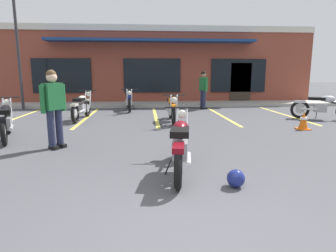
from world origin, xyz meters
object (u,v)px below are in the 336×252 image
object	(u,v)px
motorcycle_foreground_classic	(180,144)
motorcycle_silver_naked	(129,100)
traffic_cone	(304,121)
motorcycle_blue_standard	(172,108)
motorcycle_red_sportbike	(6,121)
person_in_shorts_foreground	(203,88)
motorcycle_black_cruiser	(324,106)
motorcycle_green_cafe_racer	(82,106)
person_in_black_shirt	(54,104)
parking_lot_lamp_post	(15,34)
helmet_on_pavement	(236,178)

from	to	relation	value
motorcycle_foreground_classic	motorcycle_silver_naked	world-z (taller)	same
motorcycle_silver_naked	traffic_cone	bearing A→B (deg)	-41.58
motorcycle_blue_standard	traffic_cone	bearing A→B (deg)	-23.49
motorcycle_red_sportbike	person_in_shorts_foreground	distance (m)	8.12
motorcycle_black_cruiser	motorcycle_silver_naked	distance (m)	7.47
motorcycle_blue_standard	motorcycle_green_cafe_racer	xyz separation A→B (m)	(-3.06, 0.70, 0.00)
motorcycle_silver_naked	person_in_black_shirt	distance (m)	6.34
motorcycle_black_cruiser	parking_lot_lamp_post	distance (m)	12.39
motorcycle_foreground_classic	motorcycle_black_cruiser	distance (m)	7.47
motorcycle_foreground_classic	person_in_shorts_foreground	world-z (taller)	person_in_shorts_foreground
person_in_black_shirt	person_in_shorts_foreground	world-z (taller)	same
motorcycle_red_sportbike	helmet_on_pavement	world-z (taller)	motorcycle_red_sportbike
motorcycle_foreground_classic	motorcycle_black_cruiser	xyz separation A→B (m)	(5.60, 4.95, 0.00)
motorcycle_green_cafe_racer	person_in_black_shirt	xyz separation A→B (m)	(0.25, -3.86, 0.49)
motorcycle_foreground_classic	motorcycle_green_cafe_racer	bearing A→B (deg)	116.25
motorcycle_foreground_classic	motorcycle_red_sportbike	size ratio (longest dim) A/B	1.04
person_in_black_shirt	traffic_cone	bearing A→B (deg)	13.70
motorcycle_blue_standard	person_in_shorts_foreground	bearing A→B (deg)	62.64
motorcycle_foreground_classic	motorcycle_silver_naked	size ratio (longest dim) A/B	1.00
motorcycle_red_sportbike	person_in_black_shirt	distance (m)	1.82
motorcycle_foreground_classic	motorcycle_red_sportbike	bearing A→B (deg)	145.91
motorcycle_green_cafe_racer	traffic_cone	size ratio (longest dim) A/B	3.98
motorcycle_foreground_classic	helmet_on_pavement	bearing A→B (deg)	-45.79
motorcycle_silver_naked	motorcycle_blue_standard	bearing A→B (deg)	-62.74
motorcycle_foreground_classic	motorcycle_blue_standard	xyz separation A→B (m)	(0.32, 4.87, 0.00)
motorcycle_foreground_classic	parking_lot_lamp_post	xyz separation A→B (m)	(-5.93, 8.52, 2.75)
motorcycle_green_cafe_racer	traffic_cone	xyz separation A→B (m)	(6.71, -2.29, -0.20)
person_in_black_shirt	motorcycle_blue_standard	bearing A→B (deg)	48.32
motorcycle_blue_standard	motorcycle_green_cafe_racer	distance (m)	3.14
motorcycle_red_sportbike	motorcycle_black_cruiser	size ratio (longest dim) A/B	1.01
helmet_on_pavement	motorcycle_green_cafe_racer	bearing A→B (deg)	118.75
motorcycle_red_sportbike	traffic_cone	size ratio (longest dim) A/B	3.81
motorcycle_silver_naked	traffic_cone	xyz separation A→B (m)	(5.21, -4.63, -0.20)
motorcycle_red_sportbike	motorcycle_silver_naked	xyz separation A→B (m)	(2.71, 5.23, 0.00)
motorcycle_silver_naked	motorcycle_green_cafe_racer	size ratio (longest dim) A/B	1.00
motorcycle_black_cruiser	person_in_shorts_foreground	bearing A→B (deg)	138.12
motorcycle_red_sportbike	helmet_on_pavement	bearing A→B (deg)	-36.13
motorcycle_blue_standard	parking_lot_lamp_post	xyz separation A→B (m)	(-6.25, 3.65, 2.75)
helmet_on_pavement	motorcycle_blue_standard	bearing A→B (deg)	94.03
person_in_shorts_foreground	helmet_on_pavement	bearing A→B (deg)	-98.37
motorcycle_black_cruiser	person_in_shorts_foreground	xyz separation A→B (m)	(-3.58, 3.21, 0.49)
person_in_shorts_foreground	helmet_on_pavement	distance (m)	9.02
person_in_shorts_foreground	parking_lot_lamp_post	bearing A→B (deg)	177.41
person_in_black_shirt	traffic_cone	xyz separation A→B (m)	(6.46, 1.57, -0.69)
motorcycle_foreground_classic	motorcycle_black_cruiser	bearing A→B (deg)	41.45
traffic_cone	motorcycle_black_cruiser	bearing A→B (deg)	45.38
motorcycle_black_cruiser	helmet_on_pavement	distance (m)	7.50
motorcycle_blue_standard	person_in_black_shirt	size ratio (longest dim) A/B	1.26
motorcycle_green_cafe_racer	helmet_on_pavement	world-z (taller)	motorcycle_green_cafe_racer
motorcycle_black_cruiser	motorcycle_blue_standard	size ratio (longest dim) A/B	0.94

